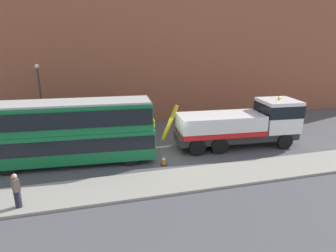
{
  "coord_description": "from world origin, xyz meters",
  "views": [
    {
      "loc": [
        -4.56,
        -18.09,
        7.75
      ],
      "look_at": [
        0.21,
        0.02,
        2.0
      ],
      "focal_mm": 30.57,
      "sensor_mm": 36.0,
      "label": 1
    }
  ],
  "objects_px": {
    "traffic_cone_near_bus": "(164,160)",
    "street_lamp": "(40,94)",
    "recovery_tow_truck": "(243,123)",
    "double_decker_bus": "(66,130)",
    "pedestrian_onlooker": "(17,191)"
  },
  "relations": [
    {
      "from": "recovery_tow_truck",
      "to": "traffic_cone_near_bus",
      "type": "xyz_separation_m",
      "value": [
        -6.46,
        -1.77,
        -1.42
      ]
    },
    {
      "from": "recovery_tow_truck",
      "to": "double_decker_bus",
      "type": "bearing_deg",
      "value": -176.13
    },
    {
      "from": "traffic_cone_near_bus",
      "to": "street_lamp",
      "type": "xyz_separation_m",
      "value": [
        -8.19,
        8.47,
        3.13
      ]
    },
    {
      "from": "recovery_tow_truck",
      "to": "street_lamp",
      "type": "bearing_deg",
      "value": 159.44
    },
    {
      "from": "street_lamp",
      "to": "double_decker_bus",
      "type": "bearing_deg",
      "value": -70.9
    },
    {
      "from": "double_decker_bus",
      "to": "recovery_tow_truck",
      "type": "bearing_deg",
      "value": 3.87
    },
    {
      "from": "double_decker_bus",
      "to": "street_lamp",
      "type": "height_order",
      "value": "street_lamp"
    },
    {
      "from": "traffic_cone_near_bus",
      "to": "street_lamp",
      "type": "distance_m",
      "value": 12.19
    },
    {
      "from": "traffic_cone_near_bus",
      "to": "recovery_tow_truck",
      "type": "bearing_deg",
      "value": 15.34
    },
    {
      "from": "double_decker_bus",
      "to": "street_lamp",
      "type": "xyz_separation_m",
      "value": [
        -2.31,
        6.67,
        1.24
      ]
    },
    {
      "from": "pedestrian_onlooker",
      "to": "traffic_cone_near_bus",
      "type": "distance_m",
      "value": 8.44
    },
    {
      "from": "double_decker_bus",
      "to": "traffic_cone_near_bus",
      "type": "xyz_separation_m",
      "value": [
        5.88,
        -1.81,
        -1.89
      ]
    },
    {
      "from": "pedestrian_onlooker",
      "to": "traffic_cone_near_bus",
      "type": "bearing_deg",
      "value": -8.7
    },
    {
      "from": "traffic_cone_near_bus",
      "to": "pedestrian_onlooker",
      "type": "bearing_deg",
      "value": -158.06
    },
    {
      "from": "recovery_tow_truck",
      "to": "traffic_cone_near_bus",
      "type": "bearing_deg",
      "value": -160.64
    }
  ]
}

